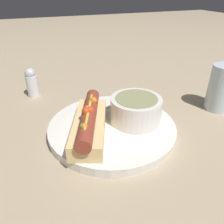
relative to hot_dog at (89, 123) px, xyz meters
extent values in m
plane|color=tan|center=(-0.01, 0.05, -0.04)|extent=(4.00, 4.00, 0.00)
cylinder|color=white|center=(-0.01, 0.05, -0.03)|extent=(0.27, 0.27, 0.02)
cube|color=#E5C17F|center=(0.00, 0.00, -0.01)|extent=(0.19, 0.12, 0.03)
cylinder|color=brown|center=(0.00, 0.00, 0.02)|extent=(0.19, 0.10, 0.03)
sphere|color=#C63F1E|center=(0.00, 0.00, 0.03)|extent=(0.02, 0.02, 0.02)
sphere|color=#518C2D|center=(0.05, -0.02, 0.03)|extent=(0.01, 0.01, 0.01)
sphere|color=orange|center=(-0.04, 0.02, 0.03)|extent=(0.02, 0.02, 0.02)
sphere|color=#C63F1E|center=(0.00, -0.01, 0.03)|extent=(0.02, 0.02, 0.02)
sphere|color=orange|center=(-0.01, 0.00, 0.03)|extent=(0.01, 0.01, 0.01)
sphere|color=orange|center=(0.05, -0.02, 0.03)|extent=(0.01, 0.01, 0.01)
cylinder|color=gold|center=(0.00, 0.00, 0.03)|extent=(0.12, 0.06, 0.01)
cylinder|color=silver|center=(-0.01, 0.11, 0.00)|extent=(0.11, 0.11, 0.05)
cylinder|color=#8C8E60|center=(-0.01, 0.11, 0.02)|extent=(0.09, 0.09, 0.01)
cube|color=#B7B7BC|center=(-0.08, 0.05, -0.02)|extent=(0.02, 0.10, 0.00)
ellipsoid|color=#B7B7BC|center=(-0.09, 0.12, -0.02)|extent=(0.04, 0.05, 0.01)
cylinder|color=silver|center=(-0.01, 0.35, 0.01)|extent=(0.07, 0.07, 0.11)
cylinder|color=silver|center=(-0.26, -0.09, -0.01)|extent=(0.03, 0.03, 0.06)
sphere|color=silver|center=(-0.26, -0.09, 0.03)|extent=(0.03, 0.03, 0.03)
camera|label=1|loc=(0.35, -0.09, 0.24)|focal=35.00mm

